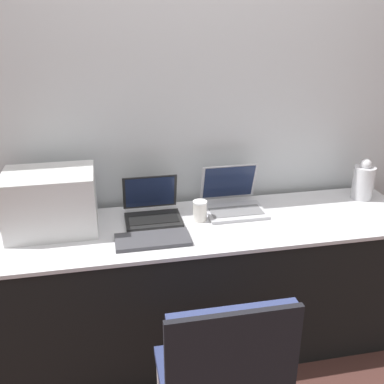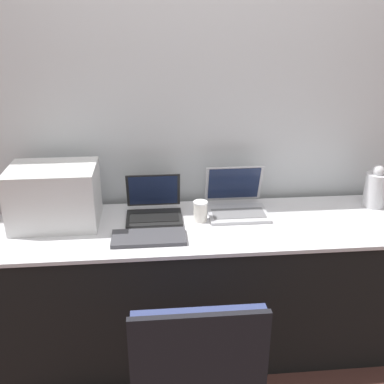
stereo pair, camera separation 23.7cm
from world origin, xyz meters
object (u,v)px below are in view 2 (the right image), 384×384
at_px(laptop_left, 154,208).
at_px(laptop_right, 236,203).
at_px(external_keyboard, 149,238).
at_px(metal_pitcher, 376,188).
at_px(coffee_cup, 200,211).
at_px(chair, 196,381).
at_px(printer, 54,194).

distance_m(laptop_left, laptop_right, 0.47).
bearing_deg(external_keyboard, metal_pitcher, 12.53).
relative_size(coffee_cup, chair, 0.12).
distance_m(printer, chair, 1.24).
relative_size(external_keyboard, metal_pitcher, 1.50).
distance_m(laptop_right, metal_pitcher, 0.82).
distance_m(laptop_left, external_keyboard, 0.27).
height_order(printer, external_keyboard, printer).
xyz_separation_m(printer, laptop_right, (0.99, 0.06, -0.12)).
bearing_deg(printer, coffee_cup, -3.34).
bearing_deg(printer, laptop_left, 4.16).
bearing_deg(coffee_cup, printer, 176.66).
height_order(laptop_left, external_keyboard, laptop_left).
bearing_deg(laptop_right, metal_pitcher, 0.16).
bearing_deg(chair, laptop_right, 72.35).
bearing_deg(printer, external_keyboard, -25.24).
xyz_separation_m(printer, laptop_left, (0.52, 0.04, -0.12)).
distance_m(laptop_left, metal_pitcher, 1.29).
distance_m(printer, external_keyboard, 0.57).
bearing_deg(metal_pitcher, external_keyboard, -167.47).
bearing_deg(metal_pitcher, chair, -137.53).
bearing_deg(laptop_left, printer, -175.84).
xyz_separation_m(external_keyboard, chair, (0.16, -0.76, -0.19)).
xyz_separation_m(laptop_left, laptop_right, (0.47, 0.02, 0.00)).
relative_size(external_keyboard, coffee_cup, 3.30).
height_order(printer, laptop_left, printer).
relative_size(printer, external_keyboard, 1.21).
xyz_separation_m(laptop_right, coffee_cup, (-0.22, -0.10, 0.00)).
distance_m(external_keyboard, coffee_cup, 0.34).
height_order(coffee_cup, chair, chair).
distance_m(laptop_left, chair, 1.07).
height_order(laptop_left, coffee_cup, laptop_left).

